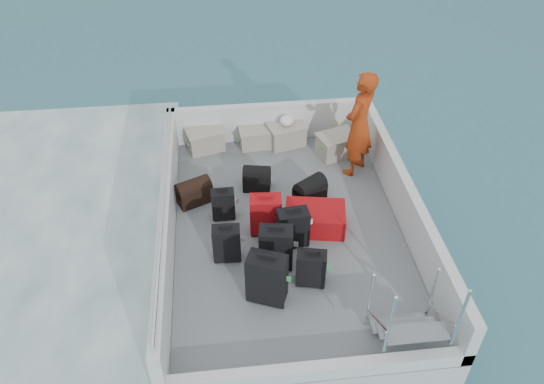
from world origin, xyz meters
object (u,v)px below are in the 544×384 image
Objects in this scene: suitcase_6 at (311,269)px; suitcase_3 at (267,279)px; crate_0 at (206,140)px; suitcase_1 at (227,244)px; passenger at (359,125)px; suitcase_7 at (293,228)px; crate_3 at (337,146)px; suitcase_5 at (266,215)px; crate_2 at (286,135)px; crate_1 at (255,138)px; suitcase_2 at (223,205)px; suitcase_4 at (276,248)px; suitcase_8 at (315,218)px.

suitcase_3 is at bearing -149.32° from suitcase_6.
suitcase_1 is at bearing -84.59° from crate_0.
passenger is (2.47, -0.90, 0.72)m from crate_0.
crate_3 is at bearing 57.39° from suitcase_7.
suitcase_5 is 1.02× the size of crate_2.
suitcase_5 is 2.22m from crate_1.
suitcase_2 is at bearing 139.02° from suitcase_7.
crate_3 is 0.88m from passenger.
crate_0 is (-0.91, 2.90, -0.15)m from suitcase_4.
suitcase_6 is 3.53m from crate_0.
suitcase_2 is 2.20m from crate_2.
passenger is at bearing 76.69° from suitcase_6.
suitcase_7 reaches higher than crate_3.
suitcase_8 is at bearing -111.16° from crate_3.
suitcase_1 is at bearing -89.77° from suitcase_2.
suitcase_7 reaches higher than crate_2.
suitcase_6 is at bearing -91.92° from crate_2.
suitcase_5 is 1.05× the size of crate_0.
crate_1 is at bearing 180.00° from crate_2.
suitcase_5 is 1.03× the size of suitcase_7.
suitcase_3 is at bearing 156.31° from suitcase_8.
suitcase_4 is at bearing -100.27° from crate_2.
suitcase_6 is 0.87× the size of crate_3.
suitcase_3 is 1.18× the size of suitcase_5.
suitcase_8 is 2.71m from crate_0.
suitcase_8 is at bearing 8.19° from passenger.
crate_1 is (0.64, 1.85, -0.09)m from suitcase_2.
suitcase_4 reaches higher than crate_2.
crate_3 is (0.93, 2.85, -0.08)m from suitcase_6.
suitcase_7 is 1.01× the size of crate_0.
suitcase_4 is 0.37× the size of passenger.
suitcase_7 is 0.99× the size of crate_3.
suitcase_2 is at bearing -144.80° from crate_3.
crate_2 is at bearing -88.20° from passenger.
suitcase_7 is 0.70× the size of suitcase_8.
crate_0 is 2.30m from crate_3.
suitcase_7 is 1.13× the size of crate_1.
suitcase_2 reaches higher than crate_3.
suitcase_2 is at bearing -24.23° from passenger.
suitcase_4 is at bearing 151.28° from suitcase_6.
suitcase_3 is at bearing -121.90° from suitcase_7.
crate_0 is 0.88m from crate_1.
passenger reaches higher than suitcase_3.
crate_1 is at bearing 0.00° from crate_0.
suitcase_3 is 1.26m from suitcase_5.
suitcase_3 is at bearing 8.54° from passenger.
suitcase_3 is 3.41m from crate_3.
crate_2 is 1.55m from passenger.
suitcase_5 reaches higher than crate_3.
suitcase_3 is 0.85× the size of suitcase_8.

